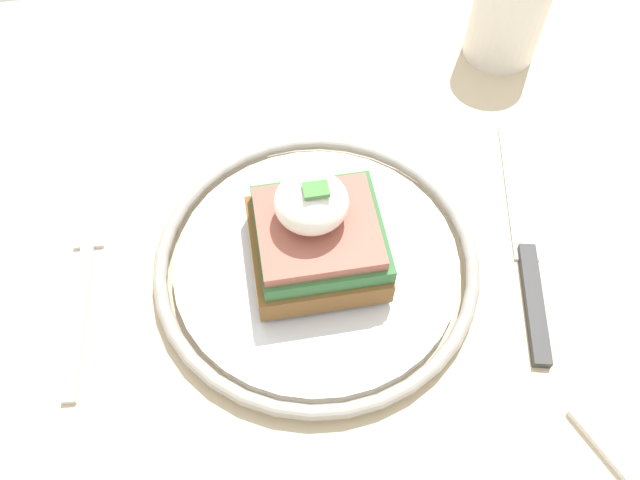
{
  "coord_description": "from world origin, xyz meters",
  "views": [
    {
      "loc": [
        -0.0,
        -0.22,
        1.14
      ],
      "look_at": [
        0.04,
        0.01,
        0.78
      ],
      "focal_mm": 35.0,
      "sensor_mm": 36.0,
      "label": 1
    }
  ],
  "objects_px": {
    "sandwich": "(320,233)",
    "fork": "(87,287)",
    "knife": "(530,253)",
    "plate": "(320,261)",
    "cup": "(513,7)"
  },
  "relations": [
    {
      "from": "sandwich",
      "to": "cup",
      "type": "xyz_separation_m",
      "value": [
        0.2,
        0.2,
        0.01
      ]
    },
    {
      "from": "fork",
      "to": "knife",
      "type": "bearing_deg",
      "value": -4.46
    },
    {
      "from": "fork",
      "to": "knife",
      "type": "xyz_separation_m",
      "value": [
        0.32,
        -0.03,
        0.0
      ]
    },
    {
      "from": "cup",
      "to": "sandwich",
      "type": "bearing_deg",
      "value": -135.42
    },
    {
      "from": "sandwich",
      "to": "knife",
      "type": "height_order",
      "value": "sandwich"
    },
    {
      "from": "sandwich",
      "to": "fork",
      "type": "relative_size",
      "value": 0.57
    },
    {
      "from": "sandwich",
      "to": "plate",
      "type": "bearing_deg",
      "value": -109.13
    },
    {
      "from": "sandwich",
      "to": "cup",
      "type": "height_order",
      "value": "cup"
    },
    {
      "from": "knife",
      "to": "plate",
      "type": "bearing_deg",
      "value": 174.07
    },
    {
      "from": "fork",
      "to": "knife",
      "type": "relative_size",
      "value": 0.76
    },
    {
      "from": "plate",
      "to": "fork",
      "type": "height_order",
      "value": "plate"
    },
    {
      "from": "sandwich",
      "to": "fork",
      "type": "distance_m",
      "value": 0.17
    },
    {
      "from": "fork",
      "to": "plate",
      "type": "bearing_deg",
      "value": -3.09
    },
    {
      "from": "knife",
      "to": "cup",
      "type": "relative_size",
      "value": 2.2
    },
    {
      "from": "plate",
      "to": "sandwich",
      "type": "distance_m",
      "value": 0.03
    }
  ]
}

